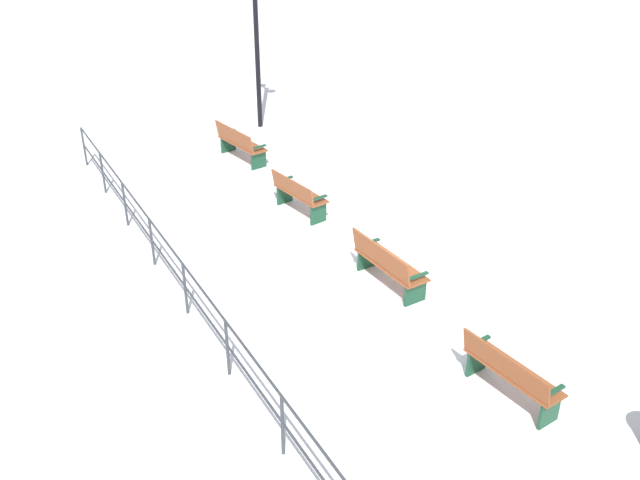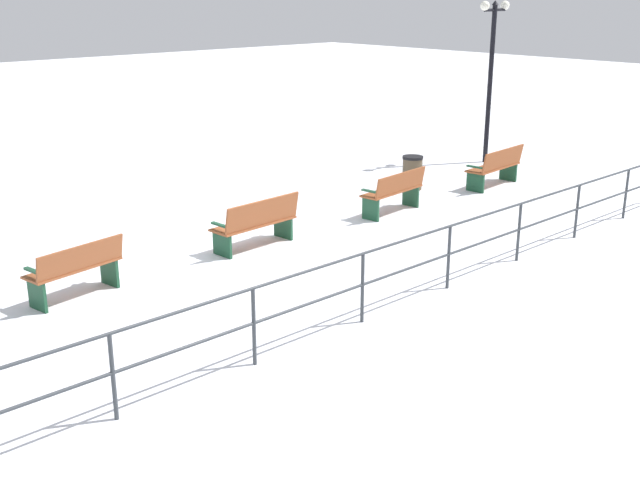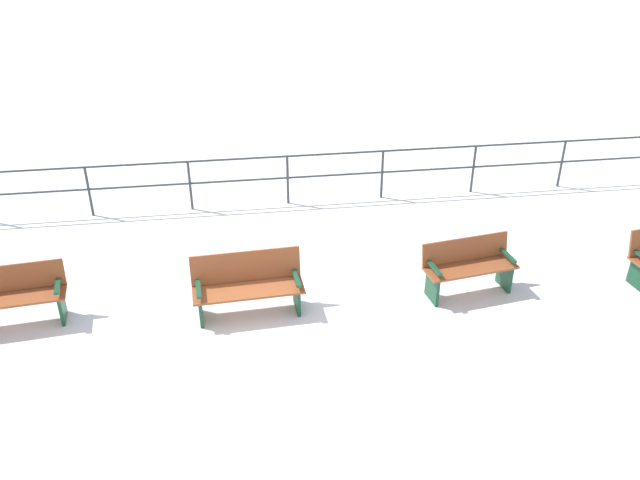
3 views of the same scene
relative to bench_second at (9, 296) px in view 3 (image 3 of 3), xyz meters
name	(u,v)px [view 3 (image 3 of 3)]	position (x,y,z in m)	size (l,w,h in m)	color
ground_plane	(250,309)	(0.15, 3.47, -0.49)	(80.00, 80.00, 0.00)	white
bench_second	(9,296)	(0.00, 0.00, 0.00)	(0.66, 1.64, 0.90)	brown
bench_third	(248,284)	(0.17, 3.46, -0.01)	(0.67, 1.68, 0.93)	brown
bench_fourth	(468,266)	(0.12, 6.92, -0.01)	(0.72, 1.52, 0.88)	brown
waterfront_railing	(239,174)	(-3.39, 3.47, 0.21)	(0.05, 17.11, 1.03)	#383D42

